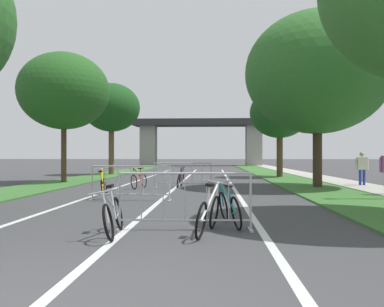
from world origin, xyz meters
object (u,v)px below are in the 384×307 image
(crowd_barrier_second, at_px, (130,183))
(pedestrian_with_backpack, at_px, (362,166))
(bicycle_teal_0, at_px, (229,208))
(bicycle_yellow_1, at_px, (104,187))
(tree_right_maple_mid, at_px, (280,113))
(crowd_barrier_third, at_px, (183,175))
(tree_left_oak_near, at_px, (111,108))
(tree_right_pine_far, at_px, (317,73))
(bicycle_red_4, at_px, (139,180))
(tree_left_oak_mid, at_px, (64,91))
(bicycle_purple_3, at_px, (181,179))
(bicycle_silver_5, at_px, (113,215))
(bicycle_white_2, at_px, (209,213))
(crowd_barrier_nearest, at_px, (185,201))

(crowd_barrier_second, relative_size, pedestrian_with_backpack, 1.63)
(bicycle_teal_0, height_order, bicycle_yellow_1, bicycle_yellow_1)
(tree_right_maple_mid, distance_m, crowd_barrier_third, 10.45)
(tree_left_oak_near, relative_size, crowd_barrier_second, 2.60)
(tree_right_pine_far, distance_m, bicycle_teal_0, 11.04)
(crowd_barrier_second, xyz_separation_m, bicycle_red_4, (-0.54, 4.39, -0.17))
(tree_left_oak_mid, distance_m, crowd_barrier_third, 7.73)
(bicycle_red_4, bearing_deg, pedestrian_with_backpack, -160.79)
(crowd_barrier_second, distance_m, bicycle_purple_3, 5.39)
(bicycle_yellow_1, relative_size, bicycle_silver_5, 0.99)
(bicycle_yellow_1, height_order, bicycle_purple_3, bicycle_yellow_1)
(bicycle_purple_3, bearing_deg, pedestrian_with_backpack, -172.80)
(tree_right_maple_mid, height_order, crowd_barrier_second, tree_right_maple_mid)
(bicycle_teal_0, distance_m, pedestrian_with_backpack, 11.73)
(crowd_barrier_third, bearing_deg, bicycle_purple_3, 103.55)
(tree_left_oak_near, relative_size, pedestrian_with_backpack, 4.24)
(tree_right_pine_far, height_order, bicycle_white_2, tree_right_pine_far)
(tree_left_oak_near, height_order, crowd_barrier_third, tree_left_oak_near)
(tree_right_maple_mid, distance_m, bicycle_yellow_1, 15.14)
(bicycle_teal_0, relative_size, bicycle_yellow_1, 0.99)
(tree_right_maple_mid, xyz_separation_m, bicycle_purple_3, (-5.48, -7.81, -3.60))
(tree_left_oak_near, relative_size, crowd_barrier_nearest, 2.61)
(crowd_barrier_nearest, distance_m, bicycle_yellow_1, 5.97)
(tree_right_maple_mid, relative_size, bicycle_teal_0, 3.42)
(bicycle_teal_0, bearing_deg, bicycle_yellow_1, 116.49)
(crowd_barrier_nearest, bearing_deg, tree_right_pine_far, 63.61)
(bicycle_yellow_1, xyz_separation_m, bicycle_purple_3, (2.04, 4.85, -0.01))
(crowd_barrier_second, bearing_deg, tree_left_oak_mid, 122.84)
(tree_left_oak_mid, distance_m, bicycle_teal_0, 14.64)
(crowd_barrier_second, height_order, bicycle_white_2, crowd_barrier_second)
(crowd_barrier_third, relative_size, bicycle_teal_0, 1.52)
(bicycle_silver_5, bearing_deg, tree_right_maple_mid, -112.29)
(tree_left_oak_mid, height_order, bicycle_purple_3, tree_left_oak_mid)
(tree_right_maple_mid, relative_size, pedestrian_with_backpack, 3.67)
(crowd_barrier_second, distance_m, bicycle_silver_5, 5.41)
(bicycle_white_2, distance_m, pedestrian_with_backpack, 12.66)
(bicycle_yellow_1, height_order, pedestrian_with_backpack, pedestrian_with_backpack)
(tree_right_maple_mid, bearing_deg, crowd_barrier_third, -122.93)
(tree_right_pine_far, relative_size, bicycle_white_2, 4.47)
(tree_left_oak_near, relative_size, crowd_barrier_third, 2.60)
(tree_right_pine_far, relative_size, bicycle_red_4, 4.41)
(bicycle_silver_5, height_order, pedestrian_with_backpack, pedestrian_with_backpack)
(bicycle_purple_3, bearing_deg, tree_right_maple_mid, -120.95)
(tree_left_oak_mid, relative_size, tree_right_pine_far, 0.87)
(bicycle_purple_3, relative_size, bicycle_red_4, 1.01)
(tree_left_oak_near, height_order, bicycle_red_4, tree_left_oak_near)
(crowd_barrier_second, bearing_deg, bicycle_white_2, -65.07)
(bicycle_purple_3, height_order, bicycle_red_4, bicycle_purple_3)
(tree_left_oak_near, bearing_deg, bicycle_teal_0, -69.95)
(bicycle_red_4, height_order, pedestrian_with_backpack, pedestrian_with_backpack)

